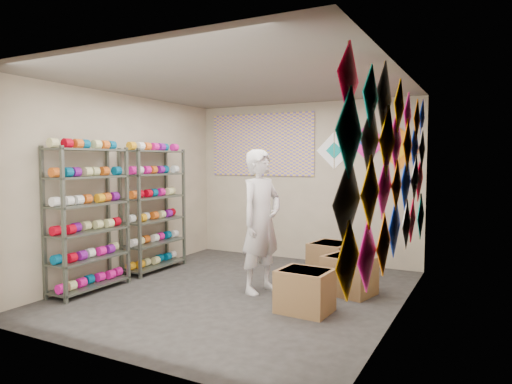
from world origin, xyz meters
The scene contains 12 objects.
ground centered at (0.00, 0.00, 0.00)m, with size 4.50×4.50×0.00m, color black.
room_walls centered at (0.00, 0.00, 1.64)m, with size 4.50×4.50×4.50m.
shelf_rack_front centered at (-1.78, -0.85, 0.95)m, with size 0.40×1.10×1.90m, color #4C5147.
shelf_rack_back centered at (-1.78, 0.45, 0.95)m, with size 0.40×1.10×1.90m, color #4C5147.
string_spools centered at (-1.78, -0.20, 1.05)m, with size 0.12×2.36×0.12m.
kite_wall_display centered at (1.98, -0.02, 1.61)m, with size 0.06×4.37×2.09m.
back_wall_kites centered at (1.10, 2.24, 1.93)m, with size 1.70×0.02×0.75m.
poster centered at (-0.80, 2.23, 2.00)m, with size 2.00×0.01×1.10m, color #6352B1.
shopkeeper centered at (0.24, 0.17, 0.93)m, with size 0.61×0.77×1.86m, color beige.
carton_a centered at (1.05, -0.31, 0.24)m, with size 0.58×0.48×0.48m, color brown.
carton_b centered at (1.30, 0.60, 0.24)m, with size 0.60×0.49×0.49m, color brown.
carton_c centered at (0.81, 1.33, 0.25)m, with size 0.53×0.58×0.51m, color brown.
Camera 1 is at (2.92, -5.07, 1.72)m, focal length 32.00 mm.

